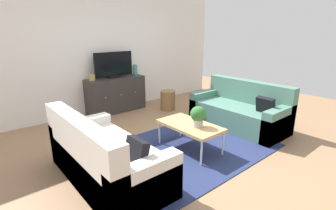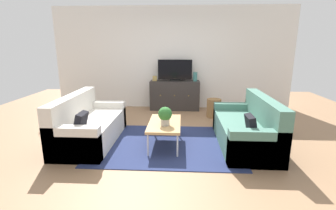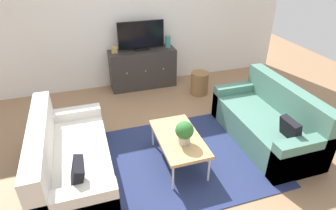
% 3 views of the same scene
% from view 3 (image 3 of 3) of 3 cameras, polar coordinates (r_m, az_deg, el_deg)
% --- Properties ---
extents(ground_plane, '(10.00, 10.00, 0.00)m').
position_cam_3_polar(ground_plane, '(4.12, 1.55, -9.57)').
color(ground_plane, '#997251').
extents(wall_back, '(6.40, 0.12, 2.70)m').
position_cam_3_polar(wall_back, '(5.78, -6.96, 17.08)').
color(wall_back, white).
rests_on(wall_back, ground_plane).
extents(area_rug, '(2.50, 1.90, 0.01)m').
position_cam_3_polar(area_rug, '(4.00, 2.27, -10.80)').
color(area_rug, navy).
rests_on(area_rug, ground_plane).
extents(couch_left_side, '(0.84, 1.77, 0.86)m').
position_cam_3_polar(couch_left_side, '(3.73, -19.56, -10.90)').
color(couch_left_side, silver).
rests_on(couch_left_side, ground_plane).
extents(couch_right_side, '(0.84, 1.77, 0.86)m').
position_cam_3_polar(couch_right_side, '(4.48, 19.73, -3.41)').
color(couch_right_side, '#4C7A6B').
rests_on(couch_right_side, ground_plane).
extents(coffee_table, '(0.54, 0.99, 0.42)m').
position_cam_3_polar(coffee_table, '(3.73, 2.19, -6.81)').
color(coffee_table, tan).
rests_on(coffee_table, ground_plane).
extents(potted_plant, '(0.23, 0.23, 0.31)m').
position_cam_3_polar(potted_plant, '(3.51, 3.32, -5.40)').
color(potted_plant, '#B7B2A8').
rests_on(potted_plant, coffee_table).
extents(tv_console, '(1.31, 0.47, 0.77)m').
position_cam_3_polar(tv_console, '(5.83, -5.09, 7.32)').
color(tv_console, '#332D2B').
rests_on(tv_console, ground_plane).
extents(flat_screen_tv, '(0.90, 0.16, 0.56)m').
position_cam_3_polar(flat_screen_tv, '(5.62, -5.45, 13.66)').
color(flat_screen_tv, black).
rests_on(flat_screen_tv, tv_console).
extents(glass_vase, '(0.11, 0.11, 0.24)m').
position_cam_3_polar(glass_vase, '(5.78, -0.03, 12.60)').
color(glass_vase, teal).
rests_on(glass_vase, tv_console).
extents(mantel_clock, '(0.11, 0.07, 0.13)m').
position_cam_3_polar(mantel_clock, '(5.58, -10.75, 10.86)').
color(mantel_clock, tan).
rests_on(mantel_clock, tv_console).
extents(wicker_basket, '(0.34, 0.34, 0.44)m').
position_cam_3_polar(wicker_basket, '(5.59, 6.33, 4.38)').
color(wicker_basket, olive).
rests_on(wicker_basket, ground_plane).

